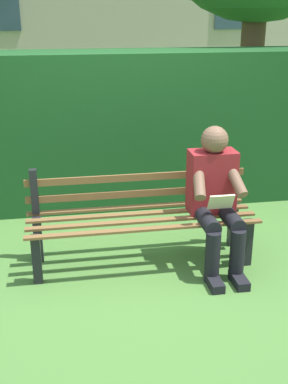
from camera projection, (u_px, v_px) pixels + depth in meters
The scene contains 4 objects.
ground at pixel (142, 262), 4.13m from camera, with size 60.00×60.00×0.00m, color #477533.
park_bench at pixel (141, 215), 4.05m from camera, with size 1.87×0.52×0.80m.
person_seated at pixel (216, 195), 3.92m from camera, with size 0.44×0.73×1.15m.
hedge_backdrop at pixel (162, 124), 5.26m from camera, with size 5.97×0.79×1.70m.
Camera 1 is at (0.61, 3.60, 2.02)m, focal length 45.47 mm.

